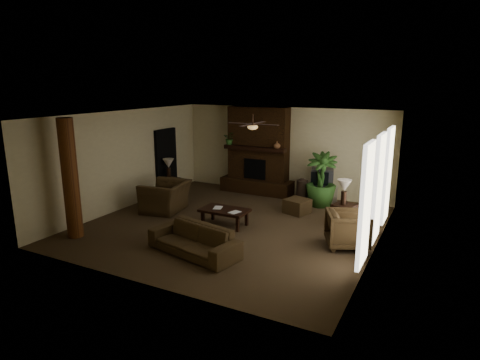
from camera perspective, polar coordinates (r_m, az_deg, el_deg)
The scene contains 23 objects.
room_shell at distance 10.11m, azimuth -1.04°, elevation 1.18°, with size 7.00×7.00×7.00m.
fireplace at distance 13.34m, azimuth 2.52°, elevation 3.14°, with size 2.40×0.70×2.80m.
windows at distance 9.25m, azimuth 18.76°, elevation -1.06°, with size 0.08×3.65×2.35m.
log_column at distance 10.14m, azimuth -22.67°, elevation 0.14°, with size 0.36×0.36×2.80m, color brown.
doorway at distance 13.51m, azimuth -10.30°, elevation 2.61°, with size 0.10×1.00×2.10m, color black.
ceiling_fan at distance 10.02m, azimuth 1.79°, elevation 7.60°, with size 1.35×1.35×0.37m.
sofa at distance 8.75m, azimuth -6.49°, elevation -7.71°, with size 2.08×0.61×0.81m, color #46351E.
armchair_left at distance 11.66m, azimuth -10.38°, elevation -1.62°, with size 1.28×0.83×1.12m, color #46351E.
armchair_right at distance 9.33m, azimuth 14.86°, elevation -6.46°, with size 0.87×0.81×0.90m, color #46351E.
coffee_table at distance 10.36m, azimuth -2.17°, elevation -4.41°, with size 1.20×0.70×0.43m.
ottoman at distance 11.47m, azimuth 8.01°, elevation -3.64°, with size 0.60×0.60×0.40m, color #46351E.
tv_stand at distance 12.74m, azimuth 11.28°, elevation -1.80°, with size 0.85×0.50×0.50m, color #BCBCBE.
tv at distance 12.60m, azimuth 11.42°, elevation 0.42°, with size 0.77×0.68×0.52m.
floor_vase at distance 12.37m, azimuth 8.68°, elevation -1.27°, with size 0.34×0.34×0.77m.
floor_plant at distance 12.20m, azimuth 11.20°, elevation -1.53°, with size 0.89×1.59×0.89m, color #356127.
side_table_left at distance 13.35m, azimuth -9.71°, elevation -0.91°, with size 0.50×0.50×0.55m, color black.
lamp_left at distance 13.14m, azimuth -9.99°, elevation 2.10°, with size 0.42×0.42×0.65m.
side_table_right at distance 10.73m, azimuth 14.31°, elevation -4.75°, with size 0.50×0.50×0.55m, color black.
lamp_right at distance 10.50m, azimuth 14.40°, elevation -1.02°, with size 0.40×0.40×0.65m.
mantel_plant at distance 13.43m, azimuth -1.44°, elevation 5.67°, with size 0.38×0.42×0.33m, color #356127.
mantel_vase at distance 12.68m, azimuth 5.20°, elevation 4.90°, with size 0.22×0.23×0.22m, color #915D3A.
book_a at distance 10.40m, azimuth -3.71°, elevation -3.19°, with size 0.22×0.03×0.29m, color #999999.
book_b at distance 10.09m, azimuth -1.21°, elevation -3.70°, with size 0.21×0.02×0.29m, color #999999.
Camera 1 is at (4.70, -8.69, 3.57)m, focal length 30.47 mm.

